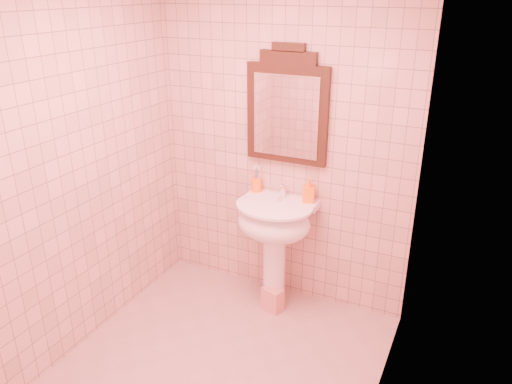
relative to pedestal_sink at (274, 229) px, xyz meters
The scene contains 8 objects.
floor 1.09m from the pedestal_sink, 92.62° to the right, with size 2.20×2.20×0.00m, color tan.
back_wall 0.63m from the pedestal_sink, 99.90° to the left, with size 2.00×0.02×2.50m, color #DDA59A.
pedestal_sink is the anchor object (origin of this frame).
faucet 0.29m from the pedestal_sink, 90.00° to the left, with size 0.04×0.16×0.11m.
mirror 0.89m from the pedestal_sink, 90.00° to the left, with size 0.61×0.06×0.86m.
toothbrush_cup 0.38m from the pedestal_sink, 142.44° to the left, with size 0.08×0.08×0.19m.
soap_dispenser 0.39m from the pedestal_sink, 37.05° to the left, with size 0.08×0.09×0.18m, color orange.
towel 0.57m from the pedestal_sink, 69.68° to the right, with size 0.16×0.10×0.19m, color #F29F8E.
Camera 1 is at (1.35, -2.21, 2.36)m, focal length 35.00 mm.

